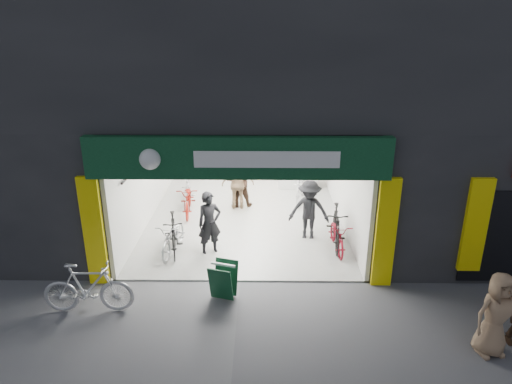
{
  "coord_description": "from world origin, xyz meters",
  "views": [
    {
      "loc": [
        0.49,
        -9.24,
        5.68
      ],
      "look_at": [
        0.36,
        1.5,
        1.68
      ],
      "focal_mm": 32.0,
      "sensor_mm": 36.0,
      "label": 1
    }
  ],
  "objects_px": {
    "bike_left_front": "(173,236)",
    "bike_right_front": "(336,227)",
    "parked_bike": "(88,288)",
    "sandwich_board": "(223,280)",
    "pedestrian_near": "(496,315)"
  },
  "relations": [
    {
      "from": "bike_left_front",
      "to": "parked_bike",
      "type": "bearing_deg",
      "value": -108.08
    },
    {
      "from": "pedestrian_near",
      "to": "sandwich_board",
      "type": "distance_m",
      "value": 5.3
    },
    {
      "from": "bike_right_front",
      "to": "sandwich_board",
      "type": "relative_size",
      "value": 2.26
    },
    {
      "from": "bike_left_front",
      "to": "parked_bike",
      "type": "xyz_separation_m",
      "value": [
        -1.27,
        -2.65,
        0.11
      ]
    },
    {
      "from": "bike_left_front",
      "to": "sandwich_board",
      "type": "relative_size",
      "value": 2.11
    },
    {
      "from": "bike_left_front",
      "to": "sandwich_board",
      "type": "bearing_deg",
      "value": -47.55
    },
    {
      "from": "bike_left_front",
      "to": "bike_right_front",
      "type": "xyz_separation_m",
      "value": [
        4.3,
        0.44,
        0.1
      ]
    },
    {
      "from": "bike_right_front",
      "to": "sandwich_board",
      "type": "bearing_deg",
      "value": -132.8
    },
    {
      "from": "pedestrian_near",
      "to": "sandwich_board",
      "type": "height_order",
      "value": "pedestrian_near"
    },
    {
      "from": "bike_left_front",
      "to": "pedestrian_near",
      "type": "distance_m",
      "value": 7.53
    },
    {
      "from": "bike_right_front",
      "to": "sandwich_board",
      "type": "xyz_separation_m",
      "value": [
        -2.82,
        -2.55,
        -0.1
      ]
    },
    {
      "from": "bike_left_front",
      "to": "parked_bike",
      "type": "distance_m",
      "value": 2.94
    },
    {
      "from": "pedestrian_near",
      "to": "parked_bike",
      "type": "bearing_deg",
      "value": 160.58
    },
    {
      "from": "bike_right_front",
      "to": "parked_bike",
      "type": "bearing_deg",
      "value": -145.88
    },
    {
      "from": "bike_left_front",
      "to": "parked_bike",
      "type": "height_order",
      "value": "parked_bike"
    }
  ]
}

